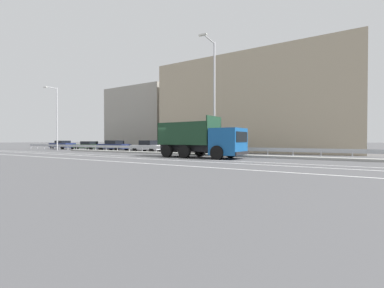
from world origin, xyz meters
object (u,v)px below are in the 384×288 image
Objects in this scene: dump_truck at (210,143)px; street_lamp_0 at (56,116)px; street_lamp_1 at (214,93)px; parked_car_1 at (89,145)px; parked_car_3 at (148,146)px; parked_car_0 at (62,145)px; median_road_sign at (188,142)px; parked_car_2 at (114,145)px; parked_car_4 at (191,146)px.

dump_truck is 26.57m from street_lamp_0.
parked_car_1 is (-22.85, 3.79, -5.07)m from street_lamp_1.
parked_car_3 is at bearing 11.32° from street_lamp_0.
street_lamp_1 reaches higher than parked_car_1.
parked_car_0 is at bearing 87.93° from parked_car_3.
street_lamp_0 is at bearing 100.10° from parked_car_3.
street_lamp_1 is at bearing -103.54° from parked_car_1.
median_road_sign is 0.50× the size of parked_car_0.
parked_car_3 is (12.26, -0.64, 0.05)m from parked_car_1.
street_lamp_1 is 12.13m from parked_car_3.
dump_truck reaches higher than parked_car_0.
parked_car_0 is at bearing -99.94° from dump_truck.
parked_car_1 is (2.37, 3.57, -4.27)m from street_lamp_0.
street_lamp_1 is at bearing -0.49° from street_lamp_0.
street_lamp_1 is 2.44× the size of parked_car_3.
parked_car_4 is (12.66, -0.38, 0.04)m from parked_car_2.
dump_truck reaches higher than median_road_sign.
parked_car_1 is (-19.92, 3.46, -0.56)m from median_road_sign.
parked_car_1 is at bearing 170.16° from median_road_sign.
parked_car_2 reaches higher than parked_car_0.
parked_car_3 is at bearing -97.17° from parked_car_2.
parked_car_1 is (-23.80, 6.30, -0.58)m from dump_truck.
parked_car_3 is (18.43, -0.27, -0.01)m from parked_car_0.
dump_truck is 1.51× the size of parked_car_4.
parked_car_2 is at bearing 21.93° from street_lamp_0.
parked_car_4 is (-5.33, 5.64, -0.48)m from dump_truck.
street_lamp_0 is (-26.17, 2.73, 3.69)m from dump_truck.
median_road_sign is at bearing -98.17° from parked_car_0.
parked_car_4 is (6.20, -0.02, 0.05)m from parked_car_3.
parked_car_4 is at bearing 144.56° from street_lamp_1.
parked_car_4 is at bearing -96.19° from parked_car_1.
parked_car_3 is (6.46, -0.36, -0.01)m from parked_car_2.
parked_car_1 is 1.00× the size of parked_car_4.
parked_car_4 is (24.64, -0.30, 0.04)m from parked_car_0.
street_lamp_1 reaches higher than median_road_sign.
parked_car_3 is at bearing -114.87° from dump_truck.
parked_car_1 is 1.15× the size of parked_car_3.
parked_car_2 is (-14.12, 3.18, -0.50)m from median_road_sign.
dump_truck reaches higher than parked_car_3.
parked_car_4 reaches higher than parked_car_0.
parked_car_2 is at bearing -107.25° from dump_truck.
street_lamp_0 reaches higher than dump_truck.
parked_car_4 is at bearing -92.11° from parked_car_0.
street_lamp_0 is at bearing -179.71° from median_road_sign.
median_road_sign is at bearing -106.63° from parked_car_2.
parked_car_0 is (-3.80, 3.20, -4.21)m from street_lamp_0.
parked_car_0 is at bearing 173.28° from street_lamp_1.
street_lamp_1 is at bearing -105.58° from parked_car_2.
parked_car_4 is (-1.46, 2.79, -0.46)m from median_road_sign.
dump_truck is 1.52× the size of parked_car_1.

